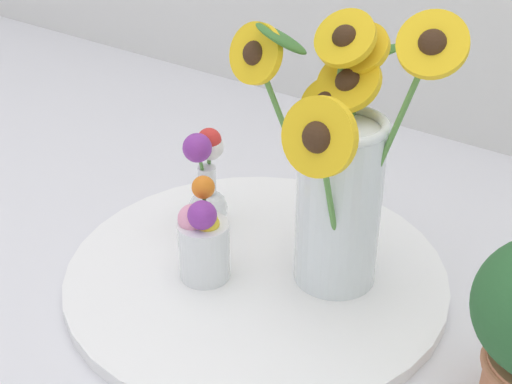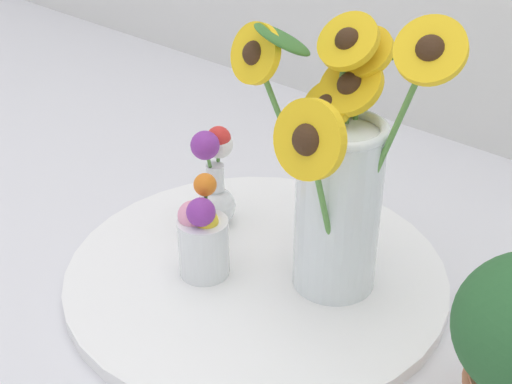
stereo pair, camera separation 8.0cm
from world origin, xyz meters
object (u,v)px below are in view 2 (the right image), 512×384
Objects in this scene: serving_tray at (256,274)px; vase_small_center at (203,235)px; mason_jar_sunflowers at (338,179)px; vase_bulb_right at (215,177)px.

serving_tray is 3.87× the size of vase_small_center.
mason_jar_sunflowers is 0.20m from vase_small_center.
mason_jar_sunflowers is 0.23m from vase_bulb_right.
vase_small_center is at bearing -52.73° from vase_bulb_right.
serving_tray is 0.19m from mason_jar_sunflowers.
mason_jar_sunflowers is (0.09, 0.05, 0.16)m from serving_tray.
vase_bulb_right reaches higher than vase_small_center.
vase_small_center is 0.86× the size of vase_bulb_right.
serving_tray is 0.10m from vase_small_center.
mason_jar_sunflowers reaches higher than serving_tray.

